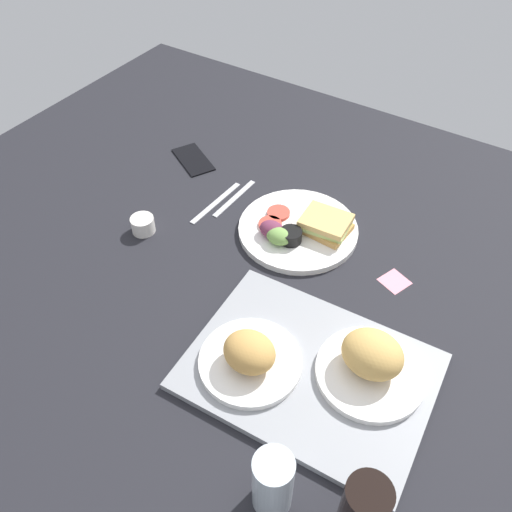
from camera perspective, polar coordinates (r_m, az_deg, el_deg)
The scene contains 11 objects.
ground_plane at distance 122.00cm, azimuth 1.55°, elevation -1.31°, with size 190.00×150.00×3.00cm, color black.
serving_tray at distance 103.09cm, azimuth 5.72°, elevation -12.23°, with size 45.00×33.00×1.60cm, color gray.
bread_plate_near at distance 100.89cm, azimuth 12.30°, elevation -11.00°, with size 20.38×20.38×9.25cm.
bread_plate_far at distance 100.01cm, azimuth -0.66°, elevation -10.75°, with size 19.59×19.59×8.23cm.
plate_with_salad at distance 127.06cm, azimuth 4.75°, elevation 2.92°, with size 28.68×28.68×5.40cm.
drinking_glass at distance 87.12cm, azimuth 1.81°, elevation -23.14°, with size 6.37×6.37×13.30cm, color silver.
espresso_cup at distance 130.13cm, azimuth -12.05°, elevation 3.31°, with size 5.60×5.60×4.00cm, color silver.
fork at distance 137.63cm, azimuth -2.33°, elevation 6.24°, with size 17.00×1.40×0.50cm, color #B7B7BC.
knife at distance 136.57cm, azimuth -4.33°, elevation 5.76°, with size 19.00×1.40×0.50cm, color #B7B7BC.
cell_phone at distance 151.81cm, azimuth -6.76°, elevation 10.30°, with size 14.40×7.20×0.80cm, color black.
sticky_note at distance 121.11cm, azimuth 14.65°, elevation -2.64°, with size 5.60×5.60×0.12cm, color pink.
Camera 1 is at (-42.09, 71.47, 87.97)cm, focal length 37.27 mm.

